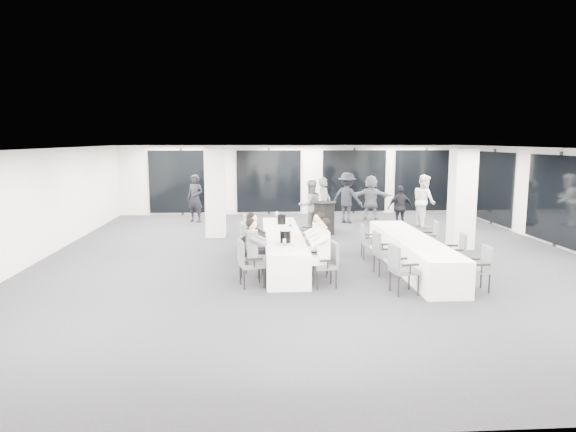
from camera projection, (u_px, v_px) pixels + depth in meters
name	position (u px, v px, depth m)	size (l,w,h in m)	color
room	(343.00, 199.00, 14.18)	(14.04, 16.04, 2.84)	#222227
column_left	(215.00, 192.00, 16.01)	(0.60, 0.60, 2.80)	silver
column_right	(462.00, 199.00, 14.27)	(0.60, 0.60, 2.80)	silver
banquet_table_main	(283.00, 248.00, 12.68)	(0.90, 5.00, 0.75)	silver
banquet_table_side	(412.00, 253.00, 12.11)	(0.90, 5.00, 0.75)	silver
cocktail_table	(324.00, 218.00, 16.50)	(0.75, 0.75, 1.04)	black
chair_main_left_near	(248.00, 260.00, 10.59)	(0.59, 0.62, 0.98)	#4A4D51
chair_main_left_second	(249.00, 253.00, 11.42)	(0.55, 0.58, 0.91)	#4A4D51
chair_main_left_mid	(249.00, 241.00, 12.43)	(0.59, 0.64, 1.04)	#4A4D51
chair_main_left_fourth	(249.00, 236.00, 13.34)	(0.51, 0.56, 0.94)	#4A4D51
chair_main_left_far	(250.00, 230.00, 14.19)	(0.50, 0.56, 0.97)	#4A4D51
chair_main_right_near	(328.00, 261.00, 10.60)	(0.53, 0.57, 0.94)	#4A4D51
chair_main_right_second	(323.00, 253.00, 11.47)	(0.52, 0.55, 0.88)	#4A4D51
chair_main_right_mid	(318.00, 245.00, 12.31)	(0.47, 0.53, 0.91)	#4A4D51
chair_main_right_fourth	(314.00, 236.00, 13.23)	(0.56, 0.61, 0.99)	#4A4D51
chair_main_right_far	(310.00, 231.00, 14.21)	(0.50, 0.54, 0.89)	#4A4D51
chair_side_left_near	(400.00, 266.00, 10.10)	(0.56, 0.60, 0.98)	#4A4D51
chair_side_left_mid	(382.00, 250.00, 11.55)	(0.52, 0.58, 0.98)	#4A4D51
chair_side_left_far	(367.00, 239.00, 13.13)	(0.47, 0.52, 0.88)	#4A4D51
chair_side_right_near	(480.00, 265.00, 10.31)	(0.47, 0.52, 0.92)	#4A4D51
chair_side_right_mid	(456.00, 251.00, 11.54)	(0.55, 0.59, 0.95)	#4A4D51
chair_side_right_far	(430.00, 237.00, 13.25)	(0.54, 0.58, 0.94)	#4A4D51
seated_guest_a	(256.00, 248.00, 10.58)	(0.50, 0.38, 1.44)	slate
seated_guest_b	(256.00, 240.00, 11.36)	(0.50, 0.38, 1.44)	black
seated_guest_c	(321.00, 248.00, 10.54)	(0.50, 0.38, 1.44)	white
seated_guest_d	(316.00, 240.00, 11.43)	(0.50, 0.38, 1.44)	white
standing_guest_a	(324.00, 200.00, 17.52)	(0.72, 0.58, 1.98)	slate
standing_guest_b	(310.00, 202.00, 16.98)	(0.94, 0.57, 1.94)	slate
standing_guest_c	(347.00, 194.00, 18.71)	(1.35, 0.69, 2.09)	black
standing_guest_d	(400.00, 205.00, 17.28)	(1.00, 0.56, 1.71)	black
standing_guest_e	(458.00, 200.00, 18.03)	(0.88, 0.54, 1.83)	black
standing_guest_f	(371.00, 195.00, 19.39)	(1.77, 0.68, 1.93)	slate
standing_guest_g	(195.00, 195.00, 18.88)	(0.73, 0.59, 1.99)	black
standing_guest_h	(424.00, 197.00, 17.87)	(1.00, 0.61, 2.07)	white
ice_bucket_near	(285.00, 237.00, 11.43)	(0.24, 0.24, 0.28)	black
ice_bucket_far	(282.00, 219.00, 13.94)	(0.23, 0.23, 0.26)	black
water_bottle_a	(284.00, 244.00, 10.84)	(0.06, 0.06, 0.20)	silver
water_bottle_b	(290.00, 224.00, 13.20)	(0.07, 0.07, 0.23)	silver
water_bottle_c	(277.00, 216.00, 14.62)	(0.08, 0.08, 0.24)	silver
plate_a	(279.00, 245.00, 11.15)	(0.19, 0.19, 0.03)	white
plate_b	(290.00, 245.00, 11.11)	(0.20, 0.20, 0.03)	white
plate_c	(286.00, 235.00, 12.31)	(0.19, 0.19, 0.03)	white
wine_glass	(294.00, 246.00, 10.34)	(0.08, 0.08, 0.20)	silver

